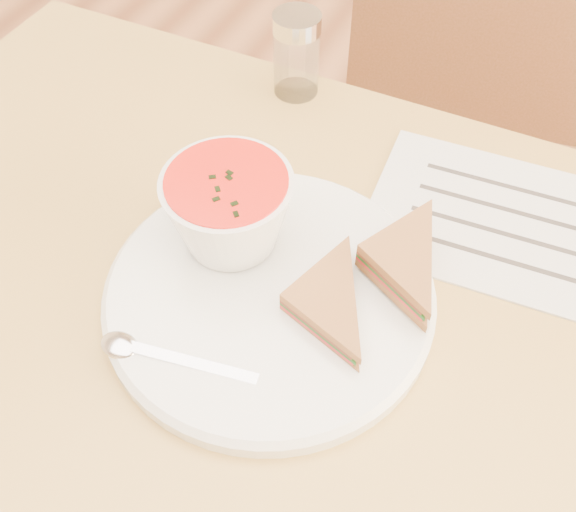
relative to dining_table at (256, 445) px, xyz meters
The scene contains 9 objects.
dining_table is the anchor object (origin of this frame).
chair_far 0.49m from the dining_table, 74.55° to the left, with size 0.45×0.45×1.01m, color brown, non-canonical shape.
plate 0.38m from the dining_table, 16.23° to the left, with size 0.31×0.31×0.02m, color white, non-canonical shape.
soup_bowl 0.44m from the dining_table, 125.60° to the left, with size 0.12×0.12×0.09m, color white, non-canonical shape.
sandwich_half_a 0.41m from the dining_table, 12.59° to the right, with size 0.09×0.09×0.03m, color #AC773C, non-canonical shape.
sandwich_half_b 0.43m from the dining_table, 34.30° to the left, with size 0.10×0.10×0.03m, color #AC773C, non-canonical shape.
spoon 0.41m from the dining_table, 97.19° to the right, with size 0.18×0.04×0.01m, color silver, non-canonical shape.
paper_menu 0.47m from the dining_table, 44.73° to the left, with size 0.27×0.20×0.00m, color white, non-canonical shape.
condiment_shaker 0.53m from the dining_table, 105.35° to the left, with size 0.06×0.06×0.10m, color silver, non-canonical shape.
Camera 1 is at (0.19, -0.30, 1.26)m, focal length 40.00 mm.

